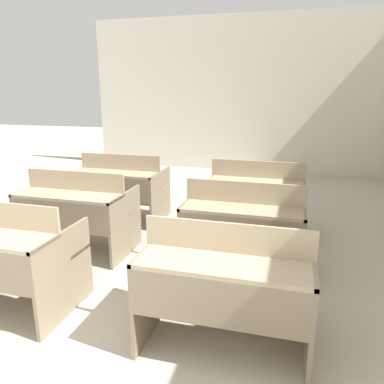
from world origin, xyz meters
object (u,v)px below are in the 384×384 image
at_px(bench_second_left, 77,210).
at_px(bench_second_right, 243,225).
at_px(bench_front_left, 0,254).
at_px(bench_third_left, 121,186).
at_px(bench_front_right, 226,283).
at_px(bench_third_right, 256,195).

bearing_deg(bench_second_left, bench_second_right, 0.30).
distance_m(bench_front_left, bench_second_right, 2.09).
relative_size(bench_front_left, bench_second_right, 1.00).
relative_size(bench_front_left, bench_third_left, 1.00).
xyz_separation_m(bench_front_right, bench_third_right, (-0.03, 2.20, 0.00)).
relative_size(bench_front_left, bench_third_right, 1.00).
distance_m(bench_front_right, bench_third_right, 2.20).
distance_m(bench_front_right, bench_third_left, 2.84).
height_order(bench_front_left, bench_front_right, same).
bearing_deg(bench_third_right, bench_second_right, -90.50).
bearing_deg(bench_second_left, bench_front_left, -89.22).
xyz_separation_m(bench_second_right, bench_third_left, (-1.78, 1.06, 0.00)).
distance_m(bench_front_right, bench_second_right, 1.12).
relative_size(bench_second_right, bench_third_left, 1.00).
relative_size(bench_front_right, bench_second_right, 1.00).
bearing_deg(bench_second_left, bench_third_right, 31.41).
height_order(bench_second_right, bench_third_right, same).
bearing_deg(bench_third_right, bench_front_left, -128.65).
bearing_deg(bench_second_right, bench_third_right, 89.50).
xyz_separation_m(bench_front_left, bench_third_left, (-0.02, 2.19, 0.00)).
bearing_deg(bench_second_right, bench_second_left, -179.70).
relative_size(bench_second_right, bench_third_right, 1.00).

